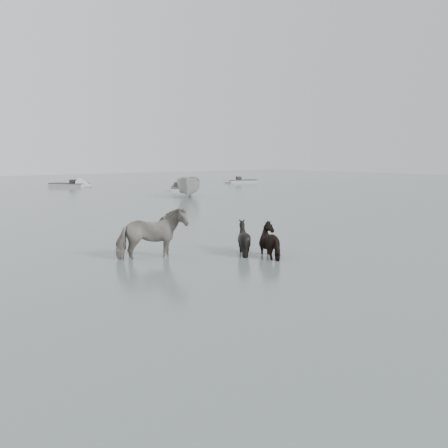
% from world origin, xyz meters
% --- Properties ---
extents(ground, '(140.00, 140.00, 0.00)m').
position_xyz_m(ground, '(0.00, 0.00, 0.00)').
color(ground, '#52625B').
rests_on(ground, ground).
extents(pony_pinto, '(2.29, 1.51, 1.78)m').
position_xyz_m(pony_pinto, '(-1.59, 2.14, 0.89)').
color(pony_pinto, black).
rests_on(pony_pinto, ground).
extents(pony_dark, '(1.23, 1.41, 1.36)m').
position_xyz_m(pony_dark, '(1.58, 0.06, 0.68)').
color(pony_dark, black).
rests_on(pony_dark, ground).
extents(pony_black, '(1.39, 1.29, 1.30)m').
position_xyz_m(pony_black, '(1.07, 0.97, 0.65)').
color(pony_black, black).
rests_on(pony_black, ground).
extents(boat_small, '(4.16, 4.53, 1.73)m').
position_xyz_m(boat_small, '(12.26, 20.05, 0.87)').
color(boat_small, '#A4A49F').
rests_on(boat_small, ground).
extents(skiff_port, '(4.17, 5.19, 0.75)m').
position_xyz_m(skiff_port, '(15.09, 25.48, 0.38)').
color(skiff_port, '#ABAEAC').
rests_on(skiff_port, ground).
extents(skiff_mid, '(4.18, 5.44, 0.75)m').
position_xyz_m(skiff_mid, '(9.90, 37.54, 0.38)').
color(skiff_mid, '#A5A8A5').
rests_on(skiff_mid, ground).
extents(skiff_star, '(4.65, 3.16, 0.75)m').
position_xyz_m(skiff_star, '(27.91, 32.04, 0.38)').
color(skiff_star, '#A4A4A0').
rests_on(skiff_star, ground).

